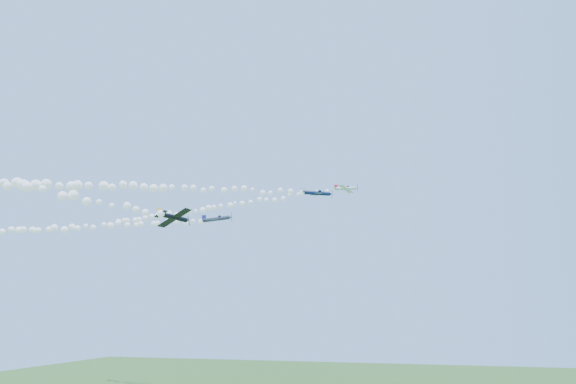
% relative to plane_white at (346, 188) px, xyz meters
% --- Properties ---
extents(plane_white, '(6.42, 6.84, 2.55)m').
position_rel_plane_white_xyz_m(plane_white, '(0.00, 0.00, 0.00)').
color(plane_white, white).
extents(smoke_trail_white, '(77.13, 23.34, 2.78)m').
position_rel_plane_white_xyz_m(smoke_trail_white, '(-40.38, 11.33, -0.28)').
color(smoke_trail_white, white).
extents(plane_navy, '(7.69, 8.12, 2.57)m').
position_rel_plane_white_xyz_m(plane_navy, '(-5.94, -6.69, -2.42)').
color(plane_navy, '#0E1B3E').
extents(smoke_trail_navy, '(70.34, 31.62, 3.05)m').
position_rel_plane_white_xyz_m(smoke_trail_navy, '(-43.15, -22.54, -2.62)').
color(smoke_trail_navy, white).
extents(plane_grey, '(7.25, 7.43, 2.07)m').
position_rel_plane_white_xyz_m(plane_grey, '(-26.66, -16.21, -9.32)').
color(plane_grey, '#32354A').
extents(smoke_trail_grey, '(76.20, 4.96, 3.22)m').
position_rel_plane_white_xyz_m(smoke_trail_grey, '(-66.90, -17.49, -9.75)').
color(smoke_trail_grey, white).
extents(plane_black, '(7.60, 7.39, 2.77)m').
position_rel_plane_white_xyz_m(plane_black, '(-27.47, -34.29, -12.43)').
color(plane_black, black).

